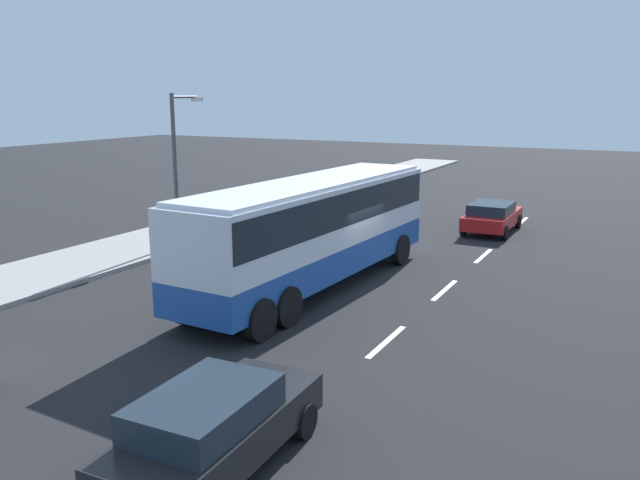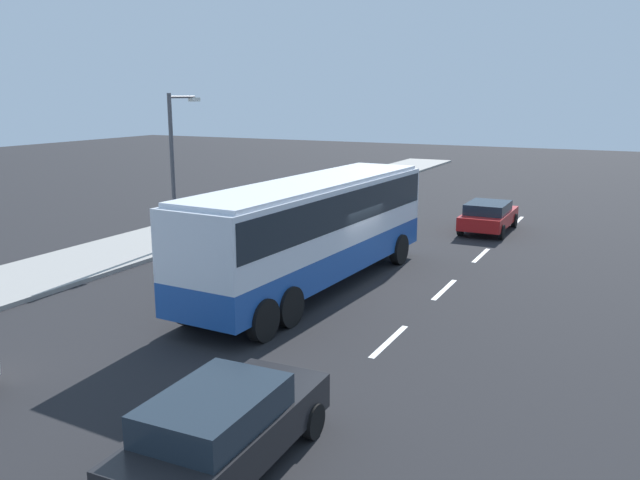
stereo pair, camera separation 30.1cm
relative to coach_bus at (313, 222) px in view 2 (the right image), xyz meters
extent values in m
plane|color=black|center=(1.12, -0.50, -2.14)|extent=(120.00, 120.00, 0.00)
cube|color=gray|center=(1.12, 8.89, -2.06)|extent=(80.00, 4.00, 0.15)
cube|color=white|center=(-9.56, -3.78, -2.13)|extent=(2.40, 0.16, 0.01)
cube|color=white|center=(-3.20, -3.78, -2.13)|extent=(2.40, 0.16, 0.01)
cube|color=white|center=(1.71, -3.78, -2.13)|extent=(2.40, 0.16, 0.01)
cube|color=white|center=(6.72, -3.78, -2.13)|extent=(2.40, 0.16, 0.01)
cube|color=white|center=(14.50, -3.78, -2.13)|extent=(2.40, 0.16, 0.01)
cube|color=#1E4C9E|center=(0.00, 0.00, -1.13)|extent=(11.59, 3.05, 0.92)
cube|color=silver|center=(0.00, 0.00, 0.26)|extent=(11.59, 3.05, 1.86)
cube|color=black|center=(0.00, 0.00, 0.53)|extent=(11.36, 3.07, 1.02)
cube|color=black|center=(5.69, -0.29, 0.35)|extent=(0.24, 2.28, 1.49)
cube|color=silver|center=(0.00, 0.00, 1.25)|extent=(11.12, 2.88, 0.12)
cylinder|color=black|center=(4.20, 0.98, -1.59)|extent=(1.11, 0.36, 1.10)
cylinder|color=black|center=(4.08, -1.40, -1.59)|extent=(1.11, 0.36, 1.10)
cylinder|color=black|center=(-3.27, 1.35, -1.59)|extent=(1.11, 0.36, 1.10)
cylinder|color=black|center=(-3.39, -1.02, -1.59)|extent=(1.11, 0.36, 1.10)
cylinder|color=black|center=(-4.47, 1.42, -1.59)|extent=(1.11, 0.36, 1.10)
cylinder|color=black|center=(-4.59, -0.96, -1.59)|extent=(1.11, 0.36, 1.10)
cube|color=#B21919|center=(11.40, -3.01, -1.53)|extent=(4.25, 1.84, 0.58)
cube|color=#1E2833|center=(11.12, -3.01, -1.01)|extent=(2.34, 1.69, 0.46)
cylinder|color=black|center=(12.87, -2.12, -1.82)|extent=(0.64, 0.20, 0.64)
cylinder|color=black|center=(12.87, -3.88, -1.82)|extent=(0.64, 0.20, 0.64)
cylinder|color=black|center=(9.93, -2.13, -1.82)|extent=(0.64, 0.20, 0.64)
cylinder|color=black|center=(9.93, -3.89, -1.82)|extent=(0.64, 0.20, 0.64)
cube|color=black|center=(-9.73, -3.43, -1.49)|extent=(4.38, 1.82, 0.65)
cube|color=#1E2833|center=(-10.04, -3.44, -0.91)|extent=(2.42, 1.63, 0.52)
cylinder|color=black|center=(-8.23, -2.58, -1.82)|extent=(0.65, 0.22, 0.64)
cylinder|color=black|center=(-8.19, -4.20, -1.82)|extent=(0.65, 0.22, 0.64)
cylinder|color=#38334C|center=(7.32, 7.37, -1.58)|extent=(0.14, 0.14, 0.81)
cylinder|color=#38334C|center=(7.16, 7.34, -1.58)|extent=(0.14, 0.14, 0.81)
cylinder|color=beige|center=(7.24, 7.36, -0.87)|extent=(0.32, 0.32, 0.61)
sphere|color=#9E7051|center=(7.24, 7.36, -0.45)|extent=(0.22, 0.22, 0.22)
cylinder|color=#47474C|center=(2.38, 7.41, 0.98)|extent=(0.16, 0.16, 5.93)
cylinder|color=#47474C|center=(3.16, 7.41, 3.80)|extent=(1.55, 0.10, 0.10)
cube|color=silver|center=(3.93, 7.41, 3.70)|extent=(0.50, 0.24, 0.16)
camera|label=1|loc=(-17.43, -9.33, 3.87)|focal=36.34mm
camera|label=2|loc=(-17.57, -9.06, 3.87)|focal=36.34mm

